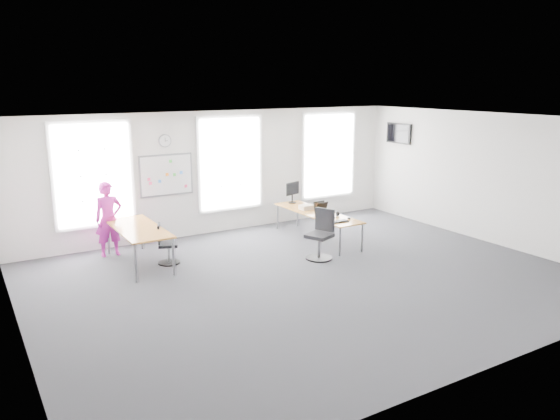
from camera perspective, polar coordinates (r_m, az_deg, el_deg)
floor at (r=10.52m, az=3.06°, el=-7.18°), size 10.00×10.00×0.00m
ceiling at (r=9.88m, az=3.28°, el=9.35°), size 10.00×10.00×0.00m
wall_back at (r=13.53m, az=-6.42°, el=3.94°), size 10.00×0.00×10.00m
wall_front at (r=7.26m, az=21.25°, el=-5.04°), size 10.00×0.00×10.00m
wall_left at (r=8.44m, az=-26.22°, el=-3.02°), size 0.00×10.00×10.00m
wall_right at (r=13.51m, az=21.03°, el=3.12°), size 0.00×10.00×10.00m
window_left at (r=12.53m, az=-18.95°, el=3.49°), size 1.60×0.06×2.20m
window_mid at (r=13.60m, az=-5.23°, el=4.87°), size 1.60×0.06×2.20m
window_right at (r=15.13m, az=5.08°, el=5.72°), size 1.60×0.06×2.20m
desk_right at (r=12.91m, az=3.88°, el=-0.42°), size 0.73×2.74×0.67m
desk_left at (r=11.48m, az=-14.62°, el=-2.08°), size 0.86×2.15×0.78m
chair_right at (r=11.59m, az=4.28°, el=-2.84°), size 0.63×0.63×1.06m
chair_left at (r=11.49m, az=-11.84°, el=-3.72°), size 0.50×0.50×0.85m
person at (r=12.23m, az=-17.46°, el=-0.90°), size 0.59×0.39×1.62m
whiteboard at (r=13.00m, az=-11.78°, el=3.59°), size 1.20×0.03×0.90m
wall_clock at (r=12.89m, az=-11.95°, el=7.09°), size 0.30×0.04×0.30m
tv at (r=15.38m, az=12.31°, el=7.84°), size 0.06×0.90×0.55m
keyboard at (r=12.04m, az=6.22°, el=-1.22°), size 0.43×0.20×0.02m
mouse at (r=12.33m, az=7.21°, el=-0.84°), size 0.09×0.13×0.04m
lens_cap at (r=12.46m, az=5.82°, el=-0.75°), size 0.07×0.07×0.01m
headphones at (r=12.52m, az=5.74°, el=-0.45°), size 0.19×0.10×0.11m
laptop_sleeve at (r=12.86m, az=4.25°, el=0.30°), size 0.33×0.19×0.26m
paper_stack at (r=13.16m, az=2.81°, el=0.30°), size 0.33×0.25×0.11m
monitor at (r=13.80m, az=1.32°, el=2.05°), size 0.47×0.21×0.54m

